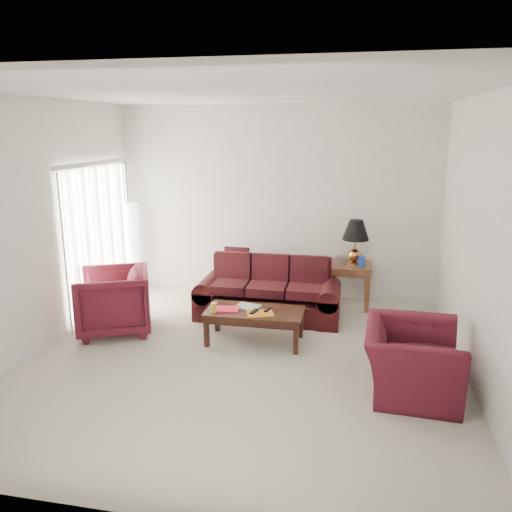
# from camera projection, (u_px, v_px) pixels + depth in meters

# --- Properties ---
(floor) EXTENTS (5.00, 5.00, 0.00)m
(floor) POSITION_uv_depth(u_px,v_px,m) (242.00, 360.00, 5.83)
(floor) COLOR #B8AF9D
(floor) RESTS_ON ground
(blinds) EXTENTS (0.10, 2.00, 2.16)m
(blinds) POSITION_uv_depth(u_px,v_px,m) (99.00, 239.00, 7.26)
(blinds) COLOR silver
(blinds) RESTS_ON ground
(sofa) EXTENTS (2.04, 0.91, 0.83)m
(sofa) POSITION_uv_depth(u_px,v_px,m) (268.00, 289.00, 7.09)
(sofa) COLOR black
(sofa) RESTS_ON ground
(throw_pillow) EXTENTS (0.38, 0.19, 0.39)m
(throw_pillow) POSITION_uv_depth(u_px,v_px,m) (236.00, 259.00, 7.80)
(throw_pillow) COLOR black
(throw_pillow) RESTS_ON sofa
(end_table) EXTENTS (0.63, 0.63, 0.66)m
(end_table) POSITION_uv_depth(u_px,v_px,m) (350.00, 285.00, 7.57)
(end_table) COLOR #4B2719
(end_table) RESTS_ON ground
(table_lamp) EXTENTS (0.48, 0.48, 0.66)m
(table_lamp) POSITION_uv_depth(u_px,v_px,m) (355.00, 242.00, 7.44)
(table_lamp) COLOR #BC753A
(table_lamp) RESTS_ON end_table
(clock) EXTENTS (0.16, 0.11, 0.15)m
(clock) POSITION_uv_depth(u_px,v_px,m) (340.00, 261.00, 7.37)
(clock) COLOR silver
(clock) RESTS_ON end_table
(blue_canister) EXTENTS (0.12, 0.12, 0.16)m
(blue_canister) POSITION_uv_depth(u_px,v_px,m) (361.00, 261.00, 7.34)
(blue_canister) COLOR #1C42B7
(blue_canister) RESTS_ON end_table
(picture_frame) EXTENTS (0.16, 0.17, 0.05)m
(picture_frame) POSITION_uv_depth(u_px,v_px,m) (341.00, 256.00, 7.67)
(picture_frame) COLOR #BBBCC0
(picture_frame) RESTS_ON end_table
(floor_lamp) EXTENTS (0.25, 0.25, 1.49)m
(floor_lamp) POSITION_uv_depth(u_px,v_px,m) (134.00, 247.00, 8.18)
(floor_lamp) COLOR white
(floor_lamp) RESTS_ON ground
(armchair_left) EXTENTS (1.22, 1.21, 0.85)m
(armchair_left) POSITION_uv_depth(u_px,v_px,m) (113.00, 301.00, 6.58)
(armchair_left) COLOR #46101A
(armchair_left) RESTS_ON ground
(armchair_right) EXTENTS (1.00, 1.13, 0.69)m
(armchair_right) POSITION_uv_depth(u_px,v_px,m) (411.00, 360.00, 5.07)
(armchair_right) COLOR #440F1A
(armchair_right) RESTS_ON ground
(coffee_table) EXTENTS (1.28, 0.74, 0.42)m
(coffee_table) POSITION_uv_depth(u_px,v_px,m) (255.00, 326.00, 6.30)
(coffee_table) COLOR black
(coffee_table) RESTS_ON ground
(magazine_red) EXTENTS (0.34, 0.28, 0.02)m
(magazine_red) POSITION_uv_depth(u_px,v_px,m) (226.00, 309.00, 6.25)
(magazine_red) COLOR red
(magazine_red) RESTS_ON coffee_table
(magazine_white) EXTENTS (0.34, 0.29, 0.02)m
(magazine_white) POSITION_uv_depth(u_px,v_px,m) (248.00, 306.00, 6.35)
(magazine_white) COLOR beige
(magazine_white) RESTS_ON coffee_table
(magazine_orange) EXTENTS (0.37, 0.32, 0.02)m
(magazine_orange) POSITION_uv_depth(u_px,v_px,m) (260.00, 314.00, 6.11)
(magazine_orange) COLOR #BA7215
(magazine_orange) RESTS_ON coffee_table
(remote_a) EXTENTS (0.09, 0.17, 0.02)m
(remote_a) POSITION_uv_depth(u_px,v_px,m) (254.00, 311.00, 6.13)
(remote_a) COLOR black
(remote_a) RESTS_ON coffee_table
(remote_b) EXTENTS (0.08, 0.16, 0.02)m
(remote_b) POSITION_uv_depth(u_px,v_px,m) (268.00, 310.00, 6.19)
(remote_b) COLOR black
(remote_b) RESTS_ON coffee_table
(yellow_glass) EXTENTS (0.08, 0.08, 0.12)m
(yellow_glass) POSITION_uv_depth(u_px,v_px,m) (214.00, 308.00, 6.16)
(yellow_glass) COLOR gold
(yellow_glass) RESTS_ON coffee_table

